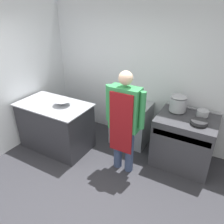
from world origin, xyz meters
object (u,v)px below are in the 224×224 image
(sauce_pot, at_px, (203,113))
(stock_pot, at_px, (178,103))
(fridge_unit, at_px, (131,123))
(stove, at_px, (184,141))
(person_cook, at_px, (124,118))
(mixing_bowl, at_px, (62,103))
(saute_pan, at_px, (199,122))

(sauce_pot, bearing_deg, stock_pot, 180.00)
(stock_pot, bearing_deg, fridge_unit, -179.98)
(stove, relative_size, person_cook, 0.55)
(mixing_bowl, height_order, stock_pot, stock_pot)
(fridge_unit, distance_m, stock_pot, 1.07)
(fridge_unit, height_order, stock_pot, stock_pot)
(saute_pan, bearing_deg, mixing_bowl, -166.93)
(person_cook, relative_size, stock_pot, 6.13)
(stove, height_order, fridge_unit, stove)
(person_cook, bearing_deg, stock_pot, 52.86)
(stove, bearing_deg, fridge_unit, 172.66)
(saute_pan, bearing_deg, stove, 144.61)
(stove, distance_m, mixing_bowl, 2.25)
(person_cook, distance_m, sauce_pot, 1.31)
(fridge_unit, relative_size, mixing_bowl, 2.66)
(fridge_unit, xyz_separation_m, mixing_bowl, (-1.01, -0.80, 0.54))
(stove, height_order, person_cook, person_cook)
(stove, distance_m, stock_pot, 0.66)
(stove, bearing_deg, stock_pot, 147.30)
(sauce_pot, bearing_deg, mixing_bowl, -160.54)
(stock_pot, bearing_deg, sauce_pot, 0.00)
(stove, height_order, sauce_pot, sauce_pot)
(sauce_pot, bearing_deg, fridge_unit, -179.98)
(mixing_bowl, bearing_deg, saute_pan, 13.07)
(stock_pot, distance_m, sauce_pot, 0.42)
(person_cook, xyz_separation_m, mixing_bowl, (-1.25, 0.01, -0.03))
(person_cook, relative_size, sauce_pot, 9.40)
(stove, relative_size, fridge_unit, 1.14)
(mixing_bowl, bearing_deg, stove, 17.70)
(person_cook, distance_m, saute_pan, 1.16)
(stove, xyz_separation_m, person_cook, (-0.83, -0.67, 0.54))
(stove, distance_m, person_cook, 1.20)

